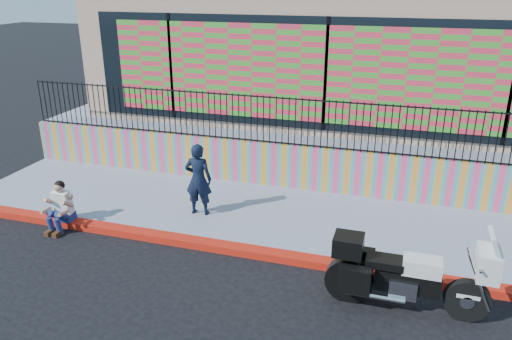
% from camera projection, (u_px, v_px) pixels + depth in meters
% --- Properties ---
extents(ground, '(90.00, 90.00, 0.00)m').
position_uv_depth(ground, '(282.00, 260.00, 9.64)').
color(ground, black).
rests_on(ground, ground).
extents(red_curb, '(16.00, 0.30, 0.15)m').
position_uv_depth(red_curb, '(282.00, 256.00, 9.61)').
color(red_curb, red).
rests_on(red_curb, ground).
extents(sidewalk, '(16.00, 3.00, 0.15)m').
position_uv_depth(sidewalk, '(300.00, 219.00, 11.08)').
color(sidewalk, gray).
rests_on(sidewalk, ground).
extents(mural_wall, '(16.00, 0.20, 1.10)m').
position_uv_depth(mural_wall, '(315.00, 169.00, 12.29)').
color(mural_wall, '#FA4176').
rests_on(mural_wall, sidewalk).
extents(metal_fence, '(15.80, 0.04, 1.20)m').
position_uv_depth(metal_fence, '(317.00, 124.00, 11.87)').
color(metal_fence, black).
rests_on(metal_fence, mural_wall).
extents(elevated_platform, '(16.00, 10.00, 1.25)m').
position_uv_depth(elevated_platform, '(344.00, 119.00, 16.86)').
color(elevated_platform, gray).
rests_on(elevated_platform, ground).
extents(storefront_building, '(14.00, 8.06, 4.00)m').
position_uv_depth(storefront_building, '(348.00, 41.00, 15.72)').
color(storefront_building, tan).
rests_on(storefront_building, elevated_platform).
extents(police_motorcycle, '(2.56, 0.85, 1.59)m').
position_uv_depth(police_motorcycle, '(405.00, 273.00, 7.99)').
color(police_motorcycle, black).
rests_on(police_motorcycle, ground).
extents(police_officer, '(0.63, 0.45, 1.64)m').
position_uv_depth(police_officer, '(198.00, 179.00, 10.93)').
color(police_officer, black).
rests_on(police_officer, sidewalk).
extents(seated_man, '(0.54, 0.71, 1.06)m').
position_uv_depth(seated_man, '(59.00, 211.00, 10.64)').
color(seated_man, navy).
rests_on(seated_man, ground).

